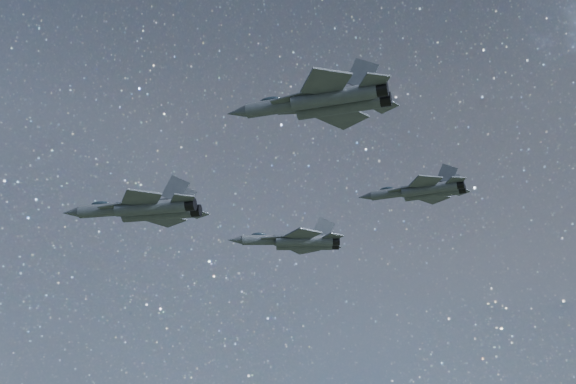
{
  "coord_description": "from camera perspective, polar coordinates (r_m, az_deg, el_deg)",
  "views": [
    {
      "loc": [
        -3.49,
        -76.37,
        118.79
      ],
      "look_at": [
        0.09,
        4.16,
        152.19
      ],
      "focal_mm": 42.0,
      "sensor_mm": 36.0,
      "label": 1
    }
  ],
  "objects": [
    {
      "name": "jet_left",
      "position": [
        103.16,
        0.59,
        -4.19
      ],
      "size": [
        17.92,
        12.68,
        4.54
      ],
      "rotation": [
        0.0,
        0.0,
        -0.05
      ],
      "color": "#383E46"
    },
    {
      "name": "jet_slot",
      "position": [
        91.78,
        11.23,
        0.13
      ],
      "size": [
        14.94,
        9.84,
        3.83
      ],
      "rotation": [
        0.0,
        0.0,
        -0.4
      ],
      "color": "#383E46"
    },
    {
      "name": "jet_right",
      "position": [
        69.83,
        2.94,
        7.67
      ],
      "size": [
        18.27,
        12.2,
        4.63
      ],
      "rotation": [
        0.0,
        0.0,
        -0.34
      ],
      "color": "#383E46"
    },
    {
      "name": "jet_lead",
      "position": [
        88.02,
        -12.17,
        -1.43
      ],
      "size": [
        19.58,
        13.36,
        4.92
      ],
      "rotation": [
        0.0,
        0.0,
        -0.24
      ],
      "color": "#383E46"
    }
  ]
}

